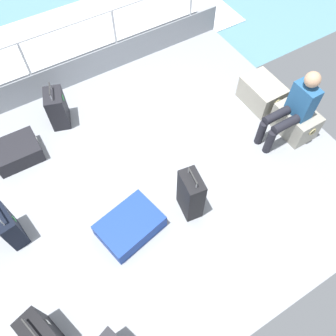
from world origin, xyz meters
name	(u,v)px	position (x,y,z in m)	size (l,w,h in m)	color
ground_plane	(148,179)	(0.00, 0.00, -0.03)	(4.40, 5.20, 0.06)	gray
gunwale_port	(79,70)	(-2.17, 0.00, 0.23)	(0.06, 5.20, 0.45)	gray
railing_port	(70,39)	(-2.17, 0.00, 0.78)	(0.04, 4.20, 1.02)	silver
sea_wake	(55,49)	(-3.60, 0.00, -0.34)	(12.00, 12.00, 0.01)	#598C9E
cargo_crate_0	(262,93)	(-0.30, 2.15, 0.19)	(0.65, 0.45, 0.38)	#9E9989
cargo_crate_1	(295,121)	(0.38, 2.19, 0.20)	(0.63, 0.41, 0.40)	gray
passenger_seated	(294,108)	(0.38, 2.00, 0.58)	(0.34, 0.66, 1.10)	#26598C
suitcase_0	(57,108)	(-1.52, -0.60, 0.28)	(0.42, 0.35, 0.67)	black
suitcase_1	(130,226)	(0.52, -0.54, 0.11)	(0.66, 0.81, 0.22)	navy
suitcase_2	(42,335)	(1.14, -1.81, 0.27)	(0.44, 0.33, 0.63)	black
suitcase_3	(9,227)	(-0.13, -1.74, 0.26)	(0.40, 0.24, 0.70)	black
suitcase_5	(191,195)	(0.65, 0.23, 0.35)	(0.37, 0.26, 0.78)	black
suitcase_6	(17,152)	(-1.22, -1.34, 0.12)	(0.49, 0.62, 0.25)	black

